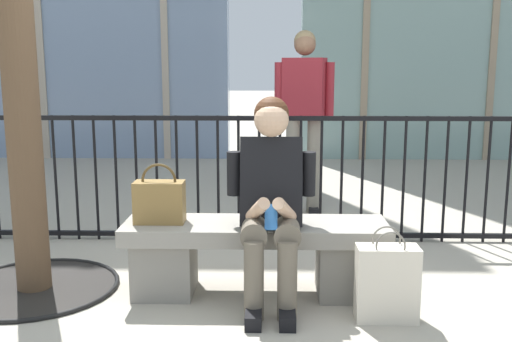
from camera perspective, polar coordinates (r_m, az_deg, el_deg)
The scene contains 7 objects.
ground_plane at distance 3.66m, azimuth -0.04°, elevation -11.92°, with size 60.00×60.00×0.00m, color #A8A091.
stone_bench at distance 3.57m, azimuth -0.04°, elevation -7.88°, with size 1.60×0.44×0.45m.
seated_person_with_phone at distance 3.34m, azimuth 1.50°, elevation -2.39°, with size 0.52×0.66×1.21m.
handbag_on_bench at distance 3.53m, azimuth -9.50°, elevation -2.92°, with size 0.30×0.15×0.36m.
shopping_bag at distance 3.30m, azimuth 12.78°, elevation -10.68°, with size 0.34×0.16×0.52m.
bystander_at_railing at distance 5.44m, azimuth 4.76°, elevation 6.23°, with size 0.55×0.32×1.71m.
plaza_railing at distance 4.57m, azimuth 0.31°, elevation -0.73°, with size 7.51×0.04×1.01m.
Camera 1 is at (0.09, -3.39, 1.38)m, focal length 40.56 mm.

